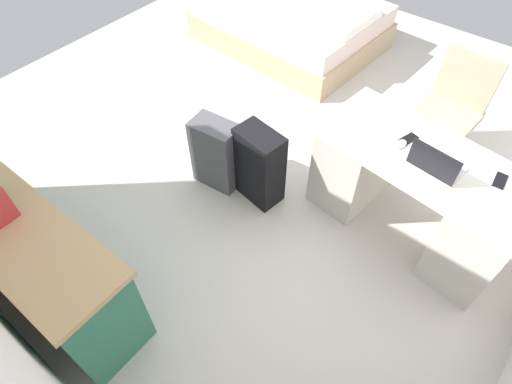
{
  "coord_description": "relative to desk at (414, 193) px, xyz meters",
  "views": [
    {
      "loc": [
        -1.51,
        2.32,
        2.65
      ],
      "look_at": [
        -0.43,
        0.96,
        0.6
      ],
      "focal_mm": 29.88,
      "sensor_mm": 36.0,
      "label": 1
    }
  ],
  "objects": [
    {
      "name": "cell_phone_by_mouse",
      "position": [
        0.18,
        -0.07,
        0.36
      ],
      "size": [
        0.1,
        0.15,
        0.01
      ],
      "primitive_type": "cube",
      "rotation": [
        0.0,
        0.0,
        -0.29
      ],
      "color": "black",
      "rests_on": "desk"
    },
    {
      "name": "office_chair",
      "position": [
        0.14,
        -0.87,
        0.03
      ],
      "size": [
        0.52,
        0.52,
        0.94
      ],
      "color": "black",
      "rests_on": "ground_plane"
    },
    {
      "name": "bed",
      "position": [
        2.18,
        -1.63,
        -0.14
      ],
      "size": [
        1.98,
        1.51,
        0.58
      ],
      "color": "tan",
      "rests_on": "ground_plane"
    },
    {
      "name": "suitcase_black",
      "position": [
        1.04,
        0.41,
        -0.07
      ],
      "size": [
        0.39,
        0.27,
        0.64
      ],
      "primitive_type": "cube",
      "rotation": [
        0.0,
        0.0,
        -0.15
      ],
      "color": "black",
      "rests_on": "ground_plane"
    },
    {
      "name": "suitcase_spare_grey",
      "position": [
        1.4,
        0.5,
        -0.09
      ],
      "size": [
        0.38,
        0.26,
        0.59
      ],
      "primitive_type": "cube",
      "rotation": [
        0.0,
        0.0,
        0.11
      ],
      "color": "#4C4C51",
      "rests_on": "ground_plane"
    },
    {
      "name": "desk",
      "position": [
        0.0,
        0.0,
        0.0
      ],
      "size": [
        1.51,
        0.82,
        0.74
      ],
      "color": "silver",
      "rests_on": "ground_plane"
    },
    {
      "name": "laptop",
      "position": [
        -0.06,
        0.09,
        0.4
      ],
      "size": [
        0.33,
        0.26,
        0.21
      ],
      "color": "#B7B7BC",
      "rests_on": "desk"
    },
    {
      "name": "computer_mouse",
      "position": [
        0.19,
        0.02,
        0.37
      ],
      "size": [
        0.07,
        0.11,
        0.03
      ],
      "primitive_type": "ellipsoid",
      "rotation": [
        0.0,
        0.0,
        -0.12
      ],
      "color": "white",
      "rests_on": "desk"
    },
    {
      "name": "credenza",
      "position": [
        1.72,
        1.95,
        -0.0
      ],
      "size": [
        1.8,
        0.48,
        0.76
      ],
      "color": "#2D7056",
      "rests_on": "ground_plane"
    },
    {
      "name": "ground_plane",
      "position": [
        1.19,
        -0.15,
        -0.39
      ],
      "size": [
        5.95,
        5.95,
        0.0
      ],
      "primitive_type": "plane",
      "color": "beige"
    },
    {
      "name": "cell_phone_near_laptop",
      "position": [
        -0.42,
        -0.07,
        0.36
      ],
      "size": [
        0.08,
        0.14,
        0.01
      ],
      "primitive_type": "cube",
      "rotation": [
        0.0,
        0.0,
        0.07
      ],
      "color": "black",
      "rests_on": "desk"
    }
  ]
}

